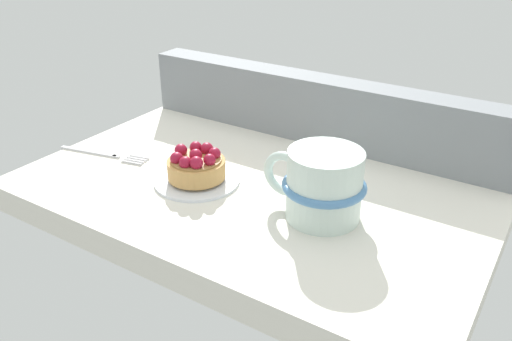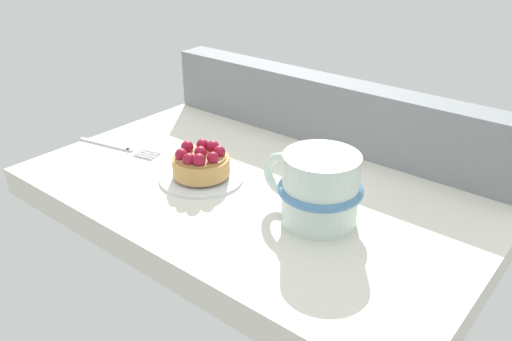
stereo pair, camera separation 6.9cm
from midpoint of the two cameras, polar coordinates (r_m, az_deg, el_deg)
ground_plane at (r=75.52cm, az=3.10°, el=-2.67°), size 64.81×42.17×4.03cm
window_rail_back at (r=86.67cm, az=10.49°, el=6.28°), size 63.52×5.43×10.65cm
dessert_plate at (r=75.28cm, az=-3.35°, el=-0.69°), size 12.18×12.18×0.83cm
raspberry_tart at (r=74.27cm, az=-3.40°, el=0.84°), size 8.20×8.20×4.33cm
coffee_mug at (r=64.47cm, az=9.86°, el=-1.99°), size 13.90×10.48×9.00cm
dessert_fork at (r=86.72cm, az=-12.60°, el=2.49°), size 15.56×4.77×0.60cm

